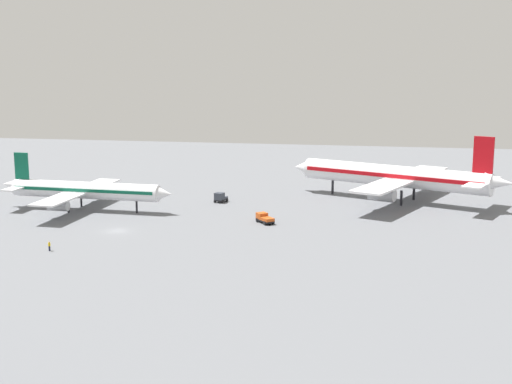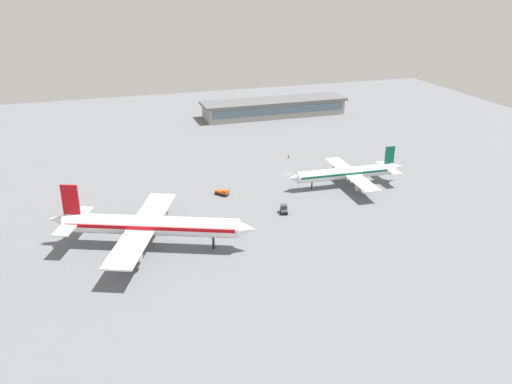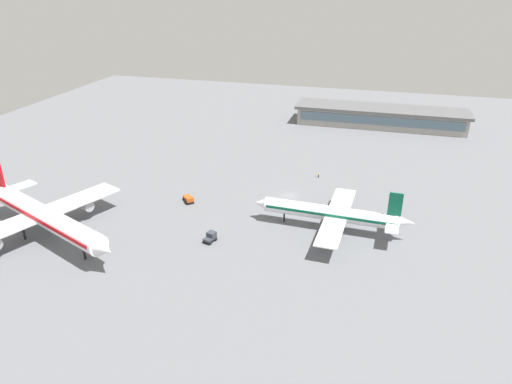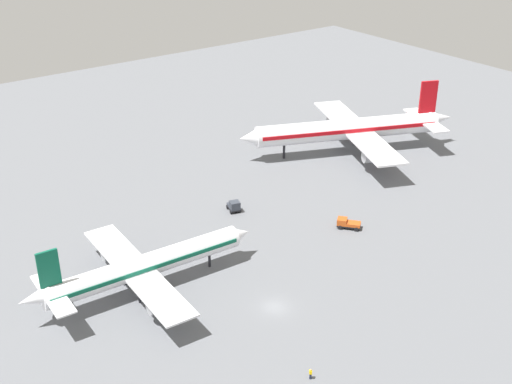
{
  "view_description": "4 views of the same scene",
  "coord_description": "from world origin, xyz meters",
  "views": [
    {
      "loc": [
        49.86,
        -122.25,
        32.11
      ],
      "look_at": [
        24.82,
        11.76,
        6.24
      ],
      "focal_mm": 48.86,
      "sensor_mm": 36.0,
      "label": 1
    },
    {
      "loc": [
        63.94,
        161.26,
        64.55
      ],
      "look_at": [
        19.16,
        22.7,
        4.41
      ],
      "focal_mm": 37.38,
      "sensor_mm": 36.0,
      "label": 2
    },
    {
      "loc": [
        -23.42,
        120.4,
        58.42
      ],
      "look_at": [
        7.83,
        8.15,
        3.84
      ],
      "focal_mm": 32.78,
      "sensor_mm": 36.0,
      "label": 3
    },
    {
      "loc": [
        -52.82,
        -66.71,
        62.24
      ],
      "look_at": [
        16.57,
        27.46,
        4.27
      ],
      "focal_mm": 46.6,
      "sensor_mm": 36.0,
      "label": 4
    }
  ],
  "objects": [
    {
      "name": "ground",
      "position": [
        0.0,
        0.0,
        0.0
      ],
      "size": [
        288.0,
        288.0,
        0.0
      ],
      "primitive_type": "plane",
      "color": "slate"
    },
    {
      "name": "airplane_at_gate",
      "position": [
        -14.06,
        16.42,
        4.43
      ],
      "size": [
        40.03,
        32.09,
        12.18
      ],
      "rotation": [
        0.0,
        0.0,
        6.24
      ],
      "color": "white",
      "rests_on": "ground"
    },
    {
      "name": "baggage_tug",
      "position": [
        13.07,
        30.06,
        1.16
      ],
      "size": [
        2.96,
        3.6,
        2.3
      ],
      "rotation": [
        0.0,
        0.0,
        4.43
      ],
      "color": "black",
      "rests_on": "ground"
    },
    {
      "name": "terminal_building",
      "position": [
        -22.56,
        -77.94,
        3.98
      ],
      "size": [
        70.59,
        16.8,
        7.8
      ],
      "color": "#9E9993",
      "rests_on": "ground"
    },
    {
      "name": "pushback_tractor",
      "position": [
        26.54,
        11.7,
        0.97
      ],
      "size": [
        4.28,
        4.59,
        1.9
      ],
      "rotation": [
        0.0,
        0.0,
        2.27
      ],
      "color": "black",
      "rests_on": "ground"
    },
    {
      "name": "airplane_taxiing",
      "position": [
        52.57,
        38.73,
        5.88
      ],
      "size": [
        50.62,
        41.84,
        16.18
      ],
      "rotation": [
        0.0,
        0.0,
        2.75
      ],
      "color": "white",
      "rests_on": "ground"
    },
    {
      "name": "ground_crew_worker",
      "position": [
        -6.05,
        -15.59,
        0.85
      ],
      "size": [
        0.4,
        0.58,
        1.67
      ],
      "rotation": [
        0.0,
        0.0,
        6.24
      ],
      "color": "#1E2338",
      "rests_on": "ground"
    }
  ]
}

